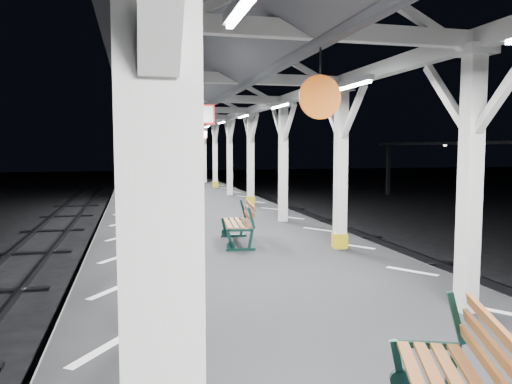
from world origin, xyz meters
name	(u,v)px	position (x,y,z in m)	size (l,w,h in m)	color
ground	(272,342)	(0.00, 0.00, 0.00)	(120.00, 120.00, 0.00)	black
platform	(272,312)	(0.00, 0.00, 0.50)	(6.00, 50.00, 1.00)	black
hazard_stripes_left	(109,291)	(-2.45, 0.00, 1.00)	(1.00, 48.00, 0.01)	silver
hazard_stripes_right	(412,271)	(2.45, 0.00, 1.00)	(1.00, 48.00, 0.01)	silver
canopy	(273,49)	(0.00, -0.01, 4.56)	(5.40, 49.00, 4.65)	silver
bench_mid	(241,222)	(0.17, 3.08, 1.47)	(0.78, 1.70, 0.89)	black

